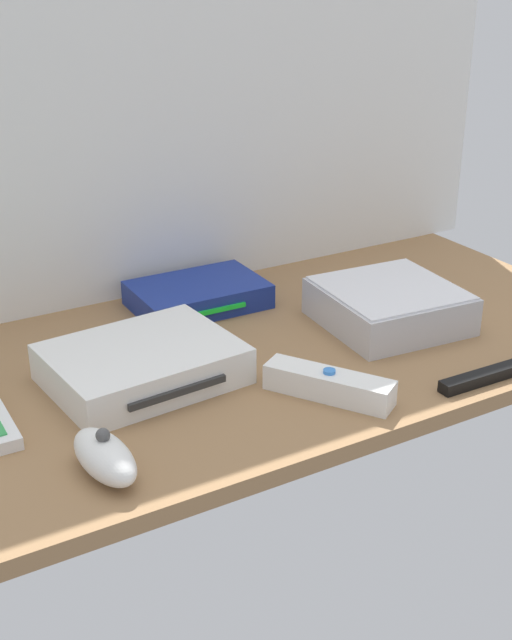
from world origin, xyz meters
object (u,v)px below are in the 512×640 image
at_px(mini_computer, 389,305).
at_px(remote_wand, 329,385).
at_px(remote_nunchuk, 105,457).
at_px(network_router, 197,295).
at_px(game_console, 142,364).

bearing_deg(mini_computer, remote_wand, -145.91).
bearing_deg(remote_nunchuk, network_router, 45.52).
bearing_deg(network_router, mini_computer, -42.20).
height_order(mini_computer, remote_nunchuk, mini_computer).
height_order(network_router, remote_nunchuk, remote_nunchuk).
xyz_separation_m(game_console, mini_computer, (0.35, -0.02, 0.00)).
distance_m(game_console, network_router, 0.23).
relative_size(network_router, remote_nunchuk, 1.76).
xyz_separation_m(mini_computer, network_router, (-0.19, 0.18, -0.01)).
bearing_deg(remote_wand, remote_nunchuk, 151.54).
xyz_separation_m(game_console, remote_nunchuk, (-0.11, -0.16, -0.00)).
relative_size(mini_computer, remote_wand, 1.27).
bearing_deg(mini_computer, network_router, 136.66).
distance_m(game_console, remote_wand, 0.22).
height_order(game_console, network_router, game_console).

